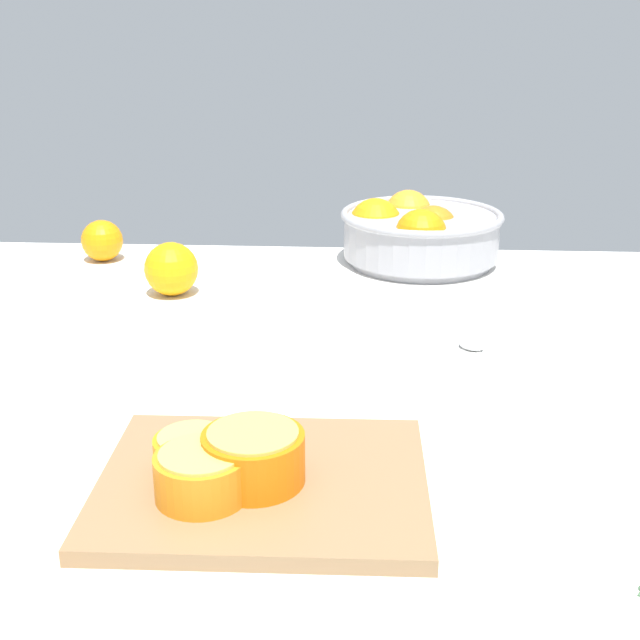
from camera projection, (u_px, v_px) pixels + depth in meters
ground_plane at (296, 385)px, 97.40cm from camera, size 149.69×108.41×3.00cm
fruit_bowl at (417, 233)px, 136.84cm from camera, size 26.22×26.22×10.78cm
cutting_board at (263, 484)px, 72.85cm from camera, size 28.56×22.94×1.49cm
orange_half_0 at (201, 475)px, 69.06cm from camera, size 7.81×7.81×4.07cm
orange_half_1 at (193, 455)px, 72.53cm from camera, size 6.70×6.70×3.68cm
orange_half_2 at (253, 456)px, 71.25cm from camera, size 8.77×8.77×4.69cm
loose_orange_0 at (171, 269)px, 121.97cm from camera, size 7.78×7.78×7.78cm
loose_orange_2 at (102, 241)px, 138.75cm from camera, size 6.78×6.78×6.78cm
spoon at (441, 338)px, 105.83cm from camera, size 15.27×10.81×1.00cm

